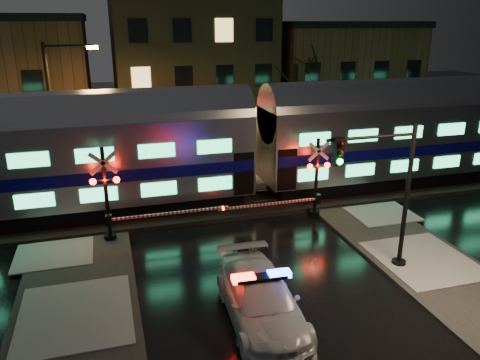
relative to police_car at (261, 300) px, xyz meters
name	(u,v)px	position (x,y,z in m)	size (l,w,h in m)	color
ground	(243,250)	(0.85, 4.79, -0.77)	(120.00, 120.00, 0.00)	black
ballast	(216,204)	(0.85, 9.79, -0.65)	(90.00, 4.20, 0.24)	black
sidewalk_right	(480,303)	(7.35, -1.21, -0.71)	(4.00, 20.00, 0.12)	#2D2D2D
building_mid	(189,63)	(2.85, 27.29, 4.98)	(12.00, 11.00, 11.50)	brown
building_right	(334,77)	(15.85, 26.79, 3.48)	(12.00, 10.00, 8.50)	#573022
train	(256,139)	(3.00, 9.79, 2.61)	(51.00, 3.12, 5.92)	black
police_car	(261,300)	(0.00, 0.00, 0.00)	(2.40, 5.37, 1.70)	silver
crossing_signal_right	(310,187)	(4.80, 7.10, 0.84)	(5.51, 0.64, 3.90)	black
crossing_signal_left	(116,204)	(-4.07, 7.10, 0.96)	(5.89, 0.66, 4.17)	black
traffic_light	(387,197)	(5.32, 1.73, 2.23)	(3.65, 0.68, 5.64)	black
streetlight	(57,110)	(-6.53, 13.79, 3.87)	(2.69, 0.28, 8.05)	black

